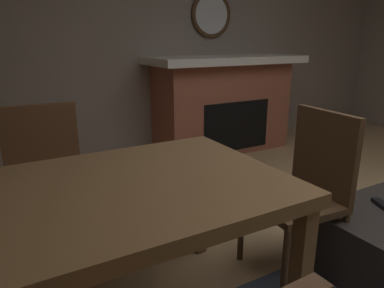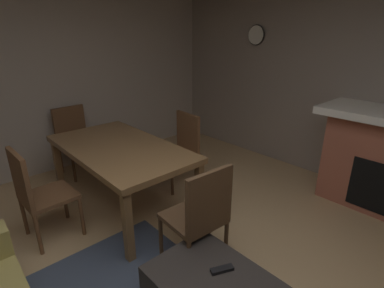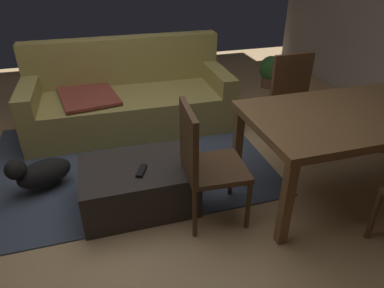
{
  "view_description": "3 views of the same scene",
  "coord_description": "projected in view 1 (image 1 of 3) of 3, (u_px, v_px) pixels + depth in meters",
  "views": [
    {
      "loc": [
        1.92,
        0.75,
        1.3
      ],
      "look_at": [
        0.92,
        -1.02,
        0.7
      ],
      "focal_mm": 33.02,
      "sensor_mm": 36.0,
      "label": 1
    },
    {
      "loc": [
        -0.99,
        0.88,
        1.87
      ],
      "look_at": [
        0.58,
        -0.55,
        1.08
      ],
      "focal_mm": 27.6,
      "sensor_mm": 36.0,
      "label": 2
    },
    {
      "loc": [
        -0.21,
        -2.51,
        1.85
      ],
      "look_at": [
        0.21,
        -1.08,
        1.0
      ],
      "focal_mm": 32.4,
      "sensor_mm": 36.0,
      "label": 3
    }
  ],
  "objects": [
    {
      "name": "wall_back_fireplace_side",
      "position": [
        175.0,
        42.0,
        4.1
      ],
      "size": [
        7.05,
        0.12,
        2.54
      ],
      "primitive_type": "cube",
      "color": "gray",
      "rests_on": "ground"
    },
    {
      "name": "tv_remote",
      "position": [
        383.0,
        205.0,
        2.05
      ],
      "size": [
        0.11,
        0.17,
        0.02
      ],
      "primitive_type": "cube",
      "rotation": [
        0.0,
        0.0,
        -0.41
      ],
      "color": "black",
      "rests_on": "ottoman_coffee_table"
    },
    {
      "name": "dining_chair_west",
      "position": [
        307.0,
        184.0,
        1.98
      ],
      "size": [
        0.47,
        0.47,
        0.93
      ],
      "color": "#513823",
      "rests_on": "ground"
    },
    {
      "name": "dining_table",
      "position": [
        72.0,
        213.0,
        1.35
      ],
      "size": [
        1.75,
        0.95,
        0.74
      ],
      "color": "brown",
      "rests_on": "ground"
    },
    {
      "name": "dining_chair_south",
      "position": [
        45.0,
        174.0,
        2.11
      ],
      "size": [
        0.47,
        0.47,
        0.93
      ],
      "color": "brown",
      "rests_on": "ground"
    },
    {
      "name": "round_wall_mirror",
      "position": [
        211.0,
        15.0,
        4.14
      ],
      "size": [
        0.54,
        0.05,
        0.54
      ],
      "color": "#4C331E"
    },
    {
      "name": "fireplace",
      "position": [
        223.0,
        104.0,
        4.19
      ],
      "size": [
        1.83,
        0.76,
        1.12
      ],
      "color": "#9E5642",
      "rests_on": "ground"
    }
  ]
}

